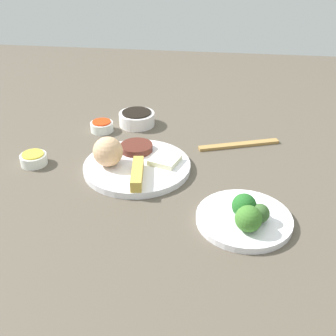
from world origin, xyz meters
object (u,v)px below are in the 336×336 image
Objects in this scene: main_plate at (137,166)px; sauce_ramekin_hot_mustard at (34,160)px; soy_sauce_bowl at (137,119)px; sauce_ramekin_sweet_and_sour at (102,127)px; broccoli_plate at (244,219)px; chopsticks_pair at (239,145)px.

main_plate is 4.00× the size of sauce_ramekin_hot_mustard.
main_plate is 0.26m from soy_sauce_bowl.
soy_sauce_bowl is 1.62× the size of sauce_ramekin_hot_mustard.
sauce_ramekin_hot_mustard is 1.00× the size of sauce_ramekin_sweet_and_sour.
broccoli_plate is 2.96× the size of sauce_ramekin_hot_mustard.
chopsticks_pair is at bearing 32.24° from main_plate.
soy_sauce_bowl is at bearing 125.55° from broccoli_plate.
soy_sauce_bowl is 1.62× the size of sauce_ramekin_sweet_and_sour.
main_plate is at bearing 2.35° from sauce_ramekin_hot_mustard.
main_plate is at bearing -78.35° from soy_sauce_bowl.
soy_sauce_bowl reaches higher than broccoli_plate.
main_plate is at bearing -54.03° from sauce_ramekin_sweet_and_sour.
soy_sauce_bowl is at bearing 101.65° from main_plate.
chopsticks_pair is at bearing -6.15° from sauce_ramekin_sweet_and_sour.
chopsticks_pair is (-0.00, 0.33, -0.00)m from broccoli_plate.
sauce_ramekin_hot_mustard is (-0.21, -0.26, -0.01)m from soy_sauce_bowl.
sauce_ramekin_sweet_and_sour is at bearing 136.88° from broccoli_plate.
broccoli_plate is 1.83× the size of soy_sauce_bowl.
sauce_ramekin_hot_mustard is at bearing 162.41° from broccoli_plate.
sauce_ramekin_sweet_and_sour is at bearing 125.97° from main_plate.
broccoli_plate is at bearing -43.12° from sauce_ramekin_sweet_and_sour.
sauce_ramekin_hot_mustard reaches higher than broccoli_plate.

